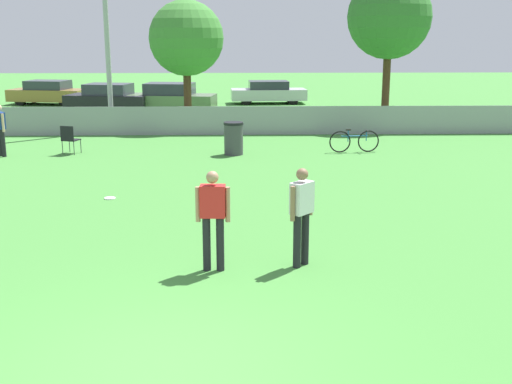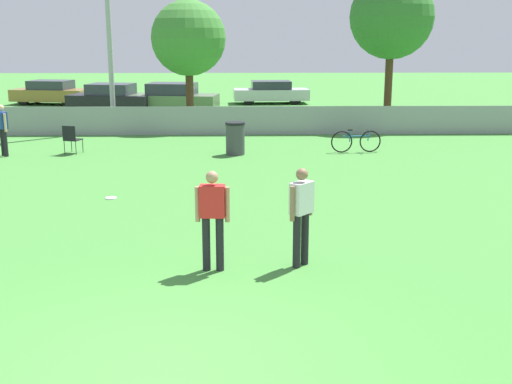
{
  "view_description": "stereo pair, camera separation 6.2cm",
  "coord_description": "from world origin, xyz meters",
  "px_view_note": "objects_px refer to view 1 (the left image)",
  "views": [
    {
      "loc": [
        0.92,
        -6.64,
        3.75
      ],
      "look_at": [
        1.23,
        4.37,
        1.05
      ],
      "focal_mm": 45.0,
      "sensor_mm": 36.0,
      "label": 1
    },
    {
      "loc": [
        0.99,
        -6.64,
        3.75
      ],
      "look_at": [
        1.23,
        4.37,
        1.05
      ],
      "focal_mm": 45.0,
      "sensor_mm": 36.0,
      "label": 2
    }
  ],
  "objects_px": {
    "folding_chair_sideline": "(70,138)",
    "parked_car_tan": "(48,93)",
    "parked_car_olive": "(170,99)",
    "tree_near_pole": "(186,39)",
    "bicycle_sideline": "(354,141)",
    "player_thrower_red": "(213,214)",
    "trash_bin": "(234,138)",
    "spectator_in_blue": "(0,127)",
    "frisbee_disc": "(110,198)",
    "player_receiver_white": "(302,210)",
    "tree_far_right": "(389,17)",
    "parked_car_silver": "(268,92)",
    "parked_car_dark": "(109,99)"
  },
  "relations": [
    {
      "from": "folding_chair_sideline",
      "to": "parked_car_tan",
      "type": "xyz_separation_m",
      "value": [
        -5.06,
        15.44,
        0.12
      ]
    },
    {
      "from": "player_thrower_red",
      "to": "frisbee_disc",
      "type": "distance_m",
      "value": 5.56
    },
    {
      "from": "trash_bin",
      "to": "parked_car_olive",
      "type": "height_order",
      "value": "parked_car_olive"
    },
    {
      "from": "frisbee_disc",
      "to": "folding_chair_sideline",
      "type": "xyz_separation_m",
      "value": [
        -2.41,
        5.93,
        0.52
      ]
    },
    {
      "from": "bicycle_sideline",
      "to": "parked_car_tan",
      "type": "bearing_deg",
      "value": 128.08
    },
    {
      "from": "frisbee_disc",
      "to": "parked_car_dark",
      "type": "height_order",
      "value": "parked_car_dark"
    },
    {
      "from": "player_receiver_white",
      "to": "spectator_in_blue",
      "type": "height_order",
      "value": "player_receiver_white"
    },
    {
      "from": "bicycle_sideline",
      "to": "parked_car_olive",
      "type": "bearing_deg",
      "value": 117.85
    },
    {
      "from": "player_thrower_red",
      "to": "folding_chair_sideline",
      "type": "bearing_deg",
      "value": 118.27
    },
    {
      "from": "folding_chair_sideline",
      "to": "parked_car_silver",
      "type": "bearing_deg",
      "value": -97.18
    },
    {
      "from": "bicycle_sideline",
      "to": "parked_car_tan",
      "type": "relative_size",
      "value": 0.38
    },
    {
      "from": "folding_chair_sideline",
      "to": "trash_bin",
      "type": "xyz_separation_m",
      "value": [
        5.3,
        -0.24,
        -0.0
      ]
    },
    {
      "from": "player_thrower_red",
      "to": "parked_car_olive",
      "type": "xyz_separation_m",
      "value": [
        -2.94,
        21.95,
        -0.27
      ]
    },
    {
      "from": "tree_near_pole",
      "to": "player_thrower_red",
      "type": "xyz_separation_m",
      "value": [
        1.67,
        -16.94,
        -2.66
      ]
    },
    {
      "from": "parked_car_silver",
      "to": "bicycle_sideline",
      "type": "bearing_deg",
      "value": -85.3
    },
    {
      "from": "tree_far_right",
      "to": "parked_car_silver",
      "type": "xyz_separation_m",
      "value": [
        -4.53,
        9.19,
        -3.84
      ]
    },
    {
      "from": "player_thrower_red",
      "to": "parked_car_dark",
      "type": "distance_m",
      "value": 22.8
    },
    {
      "from": "tree_far_right",
      "to": "parked_car_olive",
      "type": "bearing_deg",
      "value": 153.75
    },
    {
      "from": "tree_far_right",
      "to": "parked_car_olive",
      "type": "height_order",
      "value": "tree_far_right"
    },
    {
      "from": "trash_bin",
      "to": "parked_car_dark",
      "type": "distance_m",
      "value": 13.08
    },
    {
      "from": "tree_far_right",
      "to": "player_thrower_red",
      "type": "bearing_deg",
      "value": -111.17
    },
    {
      "from": "tree_near_pole",
      "to": "tree_far_right",
      "type": "height_order",
      "value": "tree_far_right"
    },
    {
      "from": "tree_near_pole",
      "to": "player_receiver_white",
      "type": "relative_size",
      "value": 3.11
    },
    {
      "from": "parked_car_silver",
      "to": "frisbee_disc",
      "type": "bearing_deg",
      "value": -105.36
    },
    {
      "from": "player_receiver_white",
      "to": "spectator_in_blue",
      "type": "bearing_deg",
      "value": 82.51
    },
    {
      "from": "player_thrower_red",
      "to": "parked_car_silver",
      "type": "height_order",
      "value": "player_thrower_red"
    },
    {
      "from": "tree_near_pole",
      "to": "bicycle_sideline",
      "type": "height_order",
      "value": "tree_near_pole"
    },
    {
      "from": "tree_far_right",
      "to": "parked_car_dark",
      "type": "bearing_deg",
      "value": 159.19
    },
    {
      "from": "player_receiver_white",
      "to": "parked_car_silver",
      "type": "distance_m",
      "value": 26.24
    },
    {
      "from": "tree_near_pole",
      "to": "tree_far_right",
      "type": "distance_m",
      "value": 8.39
    },
    {
      "from": "spectator_in_blue",
      "to": "folding_chair_sideline",
      "type": "bearing_deg",
      "value": -122.24
    },
    {
      "from": "parked_car_olive",
      "to": "bicycle_sideline",
      "type": "bearing_deg",
      "value": -48.72
    },
    {
      "from": "trash_bin",
      "to": "tree_far_right",
      "type": "bearing_deg",
      "value": 46.4
    },
    {
      "from": "parked_car_olive",
      "to": "folding_chair_sideline",
      "type": "bearing_deg",
      "value": -92.04
    },
    {
      "from": "player_receiver_white",
      "to": "bicycle_sideline",
      "type": "distance_m",
      "value": 11.0
    },
    {
      "from": "bicycle_sideline",
      "to": "trash_bin",
      "type": "distance_m",
      "value": 3.98
    },
    {
      "from": "parked_car_dark",
      "to": "parked_car_silver",
      "type": "relative_size",
      "value": 1.01
    },
    {
      "from": "player_thrower_red",
      "to": "frisbee_disc",
      "type": "relative_size",
      "value": 6.19
    },
    {
      "from": "tree_far_right",
      "to": "trash_bin",
      "type": "distance_m",
      "value": 10.08
    },
    {
      "from": "parked_car_olive",
      "to": "parked_car_silver",
      "type": "relative_size",
      "value": 1.09
    },
    {
      "from": "trash_bin",
      "to": "parked_car_dark",
      "type": "xyz_separation_m",
      "value": [
        -6.21,
        11.51,
        0.17
      ]
    },
    {
      "from": "bicycle_sideline",
      "to": "trash_bin",
      "type": "bearing_deg",
      "value": 179.54
    },
    {
      "from": "folding_chair_sideline",
      "to": "parked_car_tan",
      "type": "bearing_deg",
      "value": -54.45
    },
    {
      "from": "frisbee_disc",
      "to": "parked_car_olive",
      "type": "relative_size",
      "value": 0.06
    },
    {
      "from": "parked_car_tan",
      "to": "parked_car_olive",
      "type": "relative_size",
      "value": 0.96
    },
    {
      "from": "tree_far_right",
      "to": "spectator_in_blue",
      "type": "xyz_separation_m",
      "value": [
        -13.74,
        -6.83,
        -3.53
      ]
    },
    {
      "from": "folding_chair_sideline",
      "to": "bicycle_sideline",
      "type": "distance_m",
      "value": 9.26
    },
    {
      "from": "player_receiver_white",
      "to": "trash_bin",
      "type": "xyz_separation_m",
      "value": [
        -1.18,
        10.32,
        -0.43
      ]
    },
    {
      "from": "spectator_in_blue",
      "to": "trash_bin",
      "type": "xyz_separation_m",
      "value": [
        7.35,
        0.11,
        -0.41
      ]
    },
    {
      "from": "spectator_in_blue",
      "to": "frisbee_disc",
      "type": "height_order",
      "value": "spectator_in_blue"
    }
  ]
}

